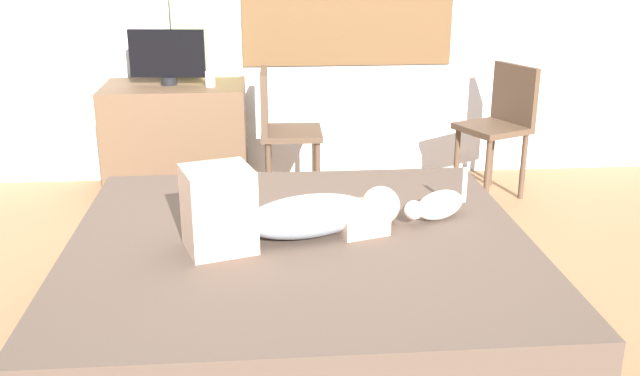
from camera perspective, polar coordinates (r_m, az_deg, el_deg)
The scene contains 10 objects.
ground_plane at distance 3.13m, azimuth -0.59°, elevation -12.17°, with size 16.00×16.00×0.00m, color olive.
bed at distance 3.12m, azimuth -1.53°, elevation -7.72°, with size 1.98×1.88×0.44m.
person_lying at distance 2.99m, azimuth -2.71°, elevation -1.96°, with size 0.93×0.49×0.34m.
cat at distance 3.24m, azimuth 9.20°, elevation -1.36°, with size 0.32×0.23×0.21m.
desk at distance 4.84m, azimuth -11.19°, elevation 3.69°, with size 0.90×0.56×0.74m.
tv_monitor at distance 4.73m, azimuth -11.95°, elevation 10.13°, with size 0.48×0.10×0.35m.
cup at distance 4.65m, azimuth -8.67°, elevation 8.48°, with size 0.06×0.06×0.10m, color white.
chair_by_desk at distance 4.57m, azimuth -3.12°, elevation 4.92°, with size 0.39×0.39×0.86m.
chair_spare at distance 4.87m, azimuth 14.09°, elevation 5.24°, with size 0.50×0.50×0.86m.
curtain_left at distance 4.95m, azimuth -9.14°, elevation 14.41°, with size 0.44×0.06×2.48m, color #ADCC75.
Camera 1 is at (-0.20, -2.67, 1.62)m, focal length 40.58 mm.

